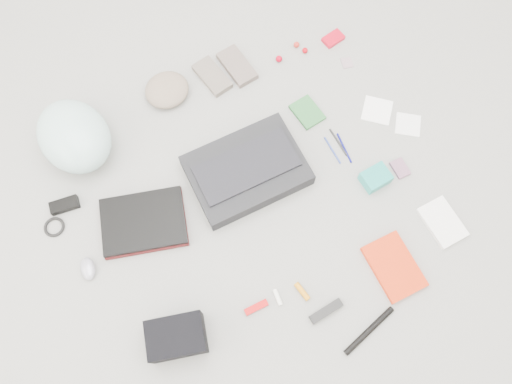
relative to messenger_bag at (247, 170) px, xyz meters
name	(u,v)px	position (x,y,z in m)	size (l,w,h in m)	color
ground_plane	(256,196)	(-0.01, -0.10, -0.04)	(4.00, 4.00, 0.00)	gray
messenger_bag	(247,170)	(0.00, 0.00, 0.00)	(0.46, 0.32, 0.08)	black
bag_flap	(246,166)	(0.00, 0.00, 0.04)	(0.40, 0.18, 0.01)	black
laptop_sleeve	(144,223)	(-0.46, -0.02, -0.03)	(0.33, 0.24, 0.02)	#541517
laptop	(143,221)	(-0.46, -0.02, 0.00)	(0.32, 0.24, 0.02)	black
bike_helmet	(74,136)	(-0.57, 0.41, 0.07)	(0.28, 0.34, 0.21)	silver
beanie	(167,90)	(-0.15, 0.49, 0.00)	(0.19, 0.18, 0.07)	gray
mitten_left	(212,76)	(0.06, 0.48, -0.02)	(0.09, 0.19, 0.03)	#70655B
mitten_right	(237,66)	(0.18, 0.48, -0.02)	(0.10, 0.20, 0.03)	#6F6059
power_brick	(65,205)	(-0.72, 0.19, -0.02)	(0.11, 0.05, 0.03)	black
cable_coil	(54,227)	(-0.79, 0.12, -0.03)	(0.08, 0.08, 0.01)	black
mouse	(88,269)	(-0.72, -0.10, -0.02)	(0.06, 0.09, 0.03)	#9291A2
camera_bag	(177,337)	(-0.50, -0.49, 0.03)	(0.20, 0.14, 0.13)	black
multitool	(256,307)	(-0.20, -0.51, -0.03)	(0.09, 0.03, 0.01)	#B70708
toiletry_tube_white	(278,297)	(-0.11, -0.51, -0.03)	(0.02, 0.02, 0.06)	white
toiletry_tube_orange	(302,291)	(-0.02, -0.53, -0.03)	(0.02, 0.02, 0.08)	orange
u_lock	(326,311)	(0.03, -0.63, -0.02)	(0.13, 0.03, 0.03)	black
bike_pump	(369,331)	(0.14, -0.76, -0.03)	(0.02, 0.02, 0.24)	black
book_red	(394,267)	(0.35, -0.60, -0.03)	(0.16, 0.24, 0.03)	red
book_white	(442,222)	(0.61, -0.53, -0.03)	(0.12, 0.19, 0.02)	white
notepad	(307,112)	(0.36, 0.15, -0.03)	(0.10, 0.14, 0.02)	#296531
pen_blue	(332,150)	(0.37, -0.06, -0.03)	(0.01, 0.01, 0.14)	#283C94
pen_black	(338,142)	(0.41, -0.04, -0.03)	(0.01, 0.01, 0.14)	black
pen_navy	(344,148)	(0.42, -0.07, -0.03)	(0.01, 0.01, 0.14)	#080965
accordion_wallet	(375,178)	(0.46, -0.25, -0.01)	(0.11, 0.09, 0.05)	teal
card_deck	(400,168)	(0.58, -0.25, -0.03)	(0.06, 0.08, 0.02)	#8C5C78
napkin_top	(377,110)	(0.64, 0.02, -0.03)	(0.12, 0.12, 0.01)	white
napkin_bottom	(408,125)	(0.72, -0.09, -0.03)	(0.10, 0.10, 0.01)	white
lollipop_a	(279,59)	(0.37, 0.44, -0.02)	(0.03, 0.03, 0.03)	#B40017
lollipop_b	(297,45)	(0.47, 0.47, -0.02)	(0.03, 0.03, 0.03)	#B3251C
lollipop_c	(305,50)	(0.49, 0.43, -0.03)	(0.03, 0.03, 0.03)	#B00510
altoids_tin	(333,39)	(0.64, 0.43, -0.03)	(0.09, 0.06, 0.02)	red
stamp_sheet	(347,63)	(0.64, 0.30, -0.04)	(0.05, 0.06, 0.00)	#A28492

